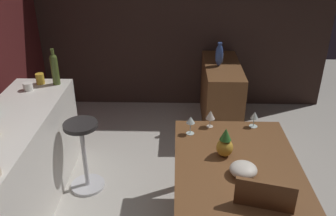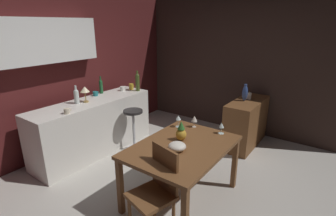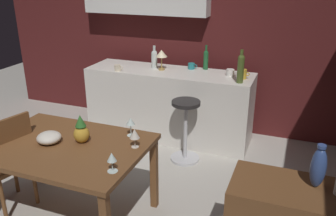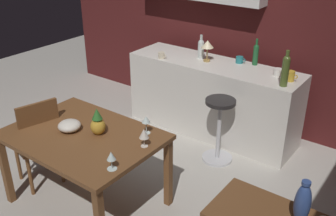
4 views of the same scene
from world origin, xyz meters
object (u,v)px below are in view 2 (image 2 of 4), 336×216
(sideboard_cabinet, at_px, (246,123))
(wine_glass_left, at_px, (221,126))
(wine_bottle_green, at_px, (101,86))
(vase_ceramic_blue, at_px, (245,93))
(pineapple_centerpiece, at_px, (181,132))
(cup_cream, at_px, (67,111))
(fruit_bowl, at_px, (177,146))
(cup_white, at_px, (123,89))
(cup_mustard, at_px, (131,87))
(pillar_candle_tall, at_px, (249,96))
(wine_glass_center, at_px, (194,119))
(bar_stool, at_px, (134,129))
(cup_teal, at_px, (96,94))
(wine_bottle_olive, at_px, (137,81))
(wine_glass_right, at_px, (178,118))
(chair_near_window, at_px, (157,189))
(wine_bottle_clear, at_px, (76,96))
(dining_table, at_px, (182,151))
(counter_lamp, at_px, (85,90))

(sideboard_cabinet, bearing_deg, wine_glass_left, -174.78)
(wine_bottle_green, relative_size, vase_ceramic_blue, 1.05)
(pineapple_centerpiece, height_order, cup_cream, pineapple_centerpiece)
(fruit_bowl, height_order, wine_bottle_green, wine_bottle_green)
(fruit_bowl, relative_size, cup_white, 1.55)
(cup_mustard, bearing_deg, pillar_candle_tall, -64.41)
(wine_bottle_green, bearing_deg, fruit_bowl, -109.36)
(wine_glass_center, distance_m, wine_bottle_green, 1.95)
(bar_stool, height_order, fruit_bowl, fruit_bowl)
(cup_teal, xyz_separation_m, vase_ceramic_blue, (1.47, -2.10, 0.02))
(wine_glass_center, bearing_deg, wine_bottle_green, 88.51)
(wine_bottle_green, bearing_deg, wine_glass_center, -91.49)
(wine_bottle_green, bearing_deg, sideboard_cabinet, -58.75)
(wine_glass_left, bearing_deg, wine_bottle_green, 89.05)
(cup_teal, bearing_deg, wine_bottle_olive, -28.15)
(cup_cream, bearing_deg, wine_glass_left, -62.77)
(wine_glass_right, bearing_deg, sideboard_cabinet, -16.34)
(chair_near_window, bearing_deg, wine_bottle_clear, 74.43)
(vase_ceramic_blue, bearing_deg, fruit_bowl, 179.39)
(bar_stool, bearing_deg, wine_glass_center, -92.17)
(chair_near_window, relative_size, cup_teal, 7.81)
(sideboard_cabinet, height_order, pillar_candle_tall, pillar_candle_tall)
(wine_glass_center, bearing_deg, wine_bottle_olive, 69.99)
(fruit_bowl, xyz_separation_m, pillar_candle_tall, (2.19, -0.05, 0.09))
(chair_near_window, bearing_deg, sideboard_cabinet, -0.67)
(dining_table, distance_m, cup_teal, 2.13)
(cup_mustard, bearing_deg, vase_ceramic_blue, -67.56)
(wine_glass_left, distance_m, wine_glass_right, 0.59)
(dining_table, distance_m, vase_ceramic_blue, 1.94)
(cup_white, height_order, counter_lamp, counter_lamp)
(counter_lamp, xyz_separation_m, vase_ceramic_blue, (1.81, -1.92, -0.14))
(fruit_bowl, xyz_separation_m, cup_cream, (-0.25, 1.67, 0.15))
(pineapple_centerpiece, relative_size, cup_teal, 2.03)
(bar_stool, distance_m, pillar_candle_tall, 2.09)
(counter_lamp, bearing_deg, sideboard_cabinet, -46.98)
(cup_cream, bearing_deg, cup_teal, 26.54)
(fruit_bowl, bearing_deg, wine_bottle_olive, 53.84)
(fruit_bowl, distance_m, cup_white, 2.25)
(pineapple_centerpiece, xyz_separation_m, pillar_candle_tall, (1.94, -0.16, 0.03))
(wine_glass_center, distance_m, cup_white, 1.82)
(wine_bottle_clear, relative_size, cup_white, 2.23)
(wine_glass_center, distance_m, pineapple_centerpiece, 0.46)
(pineapple_centerpiece, xyz_separation_m, wine_bottle_green, (0.50, 2.02, 0.19))
(wine_glass_right, relative_size, wine_glass_center, 1.03)
(bar_stool, relative_size, pillar_candle_tall, 5.25)
(fruit_bowl, bearing_deg, chair_near_window, -173.56)
(wine_bottle_green, relative_size, cup_white, 2.38)
(wine_bottle_olive, height_order, cup_teal, wine_bottle_olive)
(wine_glass_left, bearing_deg, fruit_bowl, 163.86)
(chair_near_window, height_order, cup_mustard, cup_mustard)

